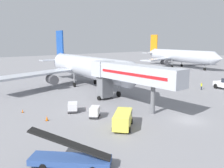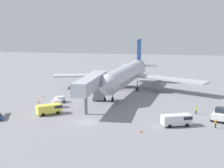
{
  "view_description": "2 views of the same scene",
  "coord_description": "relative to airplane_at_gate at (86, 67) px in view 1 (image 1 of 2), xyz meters",
  "views": [
    {
      "loc": [
        -28.38,
        -17.31,
        10.96
      ],
      "look_at": [
        2.36,
        19.35,
        2.14
      ],
      "focal_mm": 37.89,
      "sensor_mm": 36.0,
      "label": 1
    },
    {
      "loc": [
        15.7,
        -54.05,
        17.62
      ],
      "look_at": [
        0.9,
        21.33,
        3.5
      ],
      "focal_mm": 49.71,
      "sensor_mm": 36.0,
      "label": 2
    }
  ],
  "objects": [
    {
      "name": "belt_loader_truck",
      "position": [
        -22.16,
        -30.62,
        -3.96
      ],
      "size": [
        6.37,
        6.52,
        3.36
      ],
      "color": "#2D4C8E",
      "rests_on": "ground"
    },
    {
      "name": "baggage_cart_mid_center",
      "position": [
        -12.58,
        -21.03,
        -3.87
      ],
      "size": [
        2.37,
        2.32,
        1.59
      ],
      "color": "#38383D",
      "rests_on": "ground"
    },
    {
      "name": "service_van_far_center",
      "position": [
        -12.09,
        -26.51,
        -3.59
      ],
      "size": [
        5.08,
        4.73,
        2.0
      ],
      "color": "#E5DB4C",
      "rests_on": "ground"
    },
    {
      "name": "baggage_cart_rear_left",
      "position": [
        -13.59,
        -16.57,
        -3.95
      ],
      "size": [
        2.42,
        2.69,
        1.42
      ],
      "color": "#38383D",
      "rests_on": "ground"
    },
    {
      "name": "jet_bridge",
      "position": [
        -4.74,
        -19.64,
        0.69
      ],
      "size": [
        3.46,
        18.78,
        7.24
      ],
      "color": "#B2B7C1",
      "rests_on": "ground"
    },
    {
      "name": "airplane_background",
      "position": [
        52.74,
        10.06,
        -0.02
      ],
      "size": [
        38.9,
        40.54,
        13.63
      ],
      "color": "#B7BCC6",
      "rests_on": "ground"
    },
    {
      "name": "ground_crew_worker_midground",
      "position": [
        17.48,
        -20.58,
        -3.86
      ],
      "size": [
        0.37,
        0.37,
        1.65
      ],
      "color": "#1E2333",
      "rests_on": "ground"
    },
    {
      "name": "safety_cone_alpha",
      "position": [
        -19.76,
        -11.96,
        -4.5
      ],
      "size": [
        0.32,
        0.32,
        0.49
      ],
      "color": "black",
      "rests_on": "ground"
    },
    {
      "name": "airplane_at_gate",
      "position": [
        0.0,
        0.0,
        0.0
      ],
      "size": [
        44.37,
        41.56,
        13.81
      ],
      "color": "#B7BCC6",
      "rests_on": "ground"
    },
    {
      "name": "ground_plane",
      "position": [
        -3.33,
        -30.43,
        -4.74
      ],
      "size": [
        300.0,
        300.0,
        0.0
      ],
      "primitive_type": "plane",
      "color": "gray"
    },
    {
      "name": "safety_cone_charlie",
      "position": [
        -18.52,
        -17.92,
        -4.41
      ],
      "size": [
        0.44,
        0.44,
        0.67
      ],
      "color": "black",
      "rests_on": "ground"
    }
  ]
}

